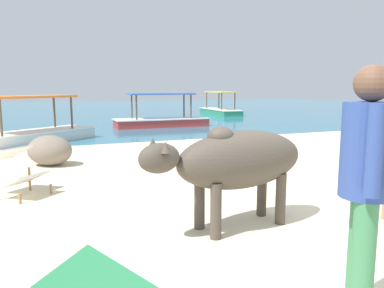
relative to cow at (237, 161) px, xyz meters
name	(u,v)px	position (x,y,z in m)	size (l,w,h in m)	color
sand_beach	(319,231)	(0.77, -0.41, -0.74)	(18.00, 14.00, 0.04)	beige
water_surface	(82,112)	(0.77, 21.59, -0.76)	(60.00, 36.00, 0.03)	teal
cow	(237,161)	(0.00, 0.00, 0.00)	(1.96, 0.76, 1.10)	#4C4238
deck_chair_far	(16,168)	(-2.23, 2.22, -0.34)	(0.91, 0.92, 0.68)	#A37A4C
person_standing	(366,177)	(-0.08, -1.74, 0.22)	(0.36, 0.42, 1.62)	#428956
shore_rock_large	(251,146)	(2.59, 3.99, -0.56)	(0.50, 0.45, 0.33)	#6B5B4C
shore_rock_medium	(50,150)	(-1.73, 4.21, -0.43)	(0.88, 0.65, 0.58)	gray
boat_green	(220,110)	(7.60, 15.58, -0.47)	(1.36, 3.73, 1.29)	#338E66
boat_red	(162,119)	(2.57, 10.63, -0.47)	(3.68, 1.20, 1.29)	#C63833
boat_white	(32,133)	(-2.08, 7.80, -0.47)	(3.66, 3.07, 1.29)	white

